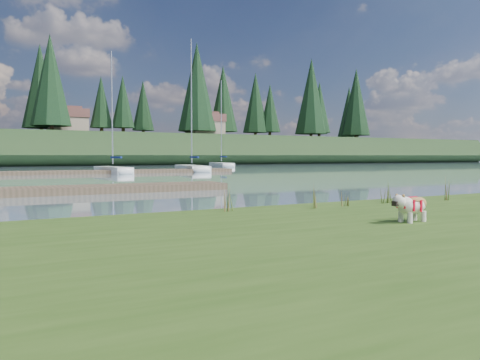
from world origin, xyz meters
TOP-DOWN VIEW (x-y plane):
  - ground at (0.00, 30.00)m, footprint 200.00×200.00m
  - bank at (0.00, -6.00)m, footprint 60.00×9.00m
  - ridge at (0.00, 73.00)m, footprint 200.00×20.00m
  - bulldog at (1.16, -5.07)m, footprint 0.85×0.40m
  - dock_near at (-4.00, 9.00)m, footprint 16.00×2.00m
  - dock_far at (2.00, 30.00)m, footprint 26.00×2.20m
  - sailboat_bg_2 at (3.95, 31.16)m, footprint 2.18×7.22m
  - sailboat_bg_3 at (12.55, 33.59)m, footprint 3.16×9.31m
  - sailboat_bg_5 at (22.95, 48.03)m, footprint 3.18×8.60m
  - weed_0 at (0.97, -2.44)m, footprint 0.17×0.14m
  - weed_1 at (1.85, -2.49)m, footprint 0.17×0.14m
  - weed_2 at (3.41, -2.33)m, footprint 0.17×0.14m
  - weed_3 at (-1.06, -2.08)m, footprint 0.17×0.14m
  - weed_4 at (3.24, -2.38)m, footprint 0.17×0.14m
  - weed_5 at (5.28, -2.65)m, footprint 0.17×0.14m
  - mud_lip at (0.00, -1.60)m, footprint 60.00×0.50m
  - conifer_4 at (3.00, 66.00)m, footprint 6.16×6.16m
  - conifer_5 at (15.00, 70.00)m, footprint 3.96×3.96m
  - conifer_6 at (28.00, 68.00)m, footprint 7.04×7.04m
  - conifer_7 at (42.00, 71.00)m, footprint 5.28×5.28m
  - conifer_8 at (55.00, 67.00)m, footprint 4.62×4.62m
  - conifer_9 at (68.00, 70.00)m, footprint 5.94×5.94m
  - house_1 at (6.00, 71.00)m, footprint 6.30×5.30m
  - house_2 at (30.00, 69.00)m, footprint 6.30×5.30m

SIDE VIEW (x-z plane):
  - ground at x=0.00m, z-range 0.00..0.00m
  - mud_lip at x=0.00m, z-range 0.00..0.14m
  - dock_near at x=-4.00m, z-range 0.00..0.30m
  - dock_far at x=2.00m, z-range 0.00..0.30m
  - bank at x=0.00m, z-range 0.00..0.35m
  - sailboat_bg_5 at x=22.95m, z-range -5.69..6.32m
  - sailboat_bg_3 at x=12.55m, z-range -6.33..6.97m
  - sailboat_bg_2 at x=3.95m, z-range -5.06..5.72m
  - weed_4 at x=3.24m, z-range 0.32..0.70m
  - weed_1 at x=1.85m, z-range 0.32..0.72m
  - weed_0 at x=0.97m, z-range 0.31..0.86m
  - weed_2 at x=3.41m, z-range 0.30..0.90m
  - weed_3 at x=-1.06m, z-range 0.30..0.95m
  - weed_5 at x=5.28m, z-range 0.29..1.00m
  - bulldog at x=1.16m, z-range 0.41..0.92m
  - ridge at x=0.00m, z-range 0.00..5.00m
  - house_1 at x=6.00m, z-range 4.99..9.64m
  - house_2 at x=30.00m, z-range 4.99..9.64m
  - conifer_5 at x=15.00m, z-range 5.65..16.00m
  - conifer_8 at x=55.00m, z-range 5.62..17.40m
  - conifer_7 at x=42.00m, z-range 5.59..18.79m
  - conifer_9 at x=68.00m, z-range 5.55..20.18m
  - conifer_4 at x=3.00m, z-range 5.54..20.64m
  - conifer_6 at x=28.00m, z-range 5.49..22.49m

